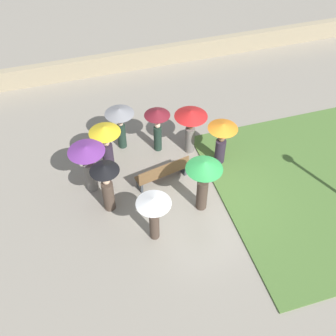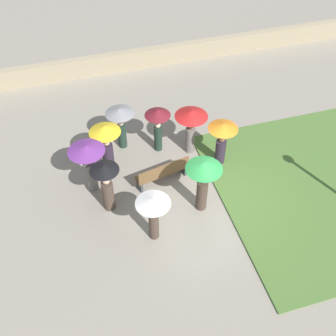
# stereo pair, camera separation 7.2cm
# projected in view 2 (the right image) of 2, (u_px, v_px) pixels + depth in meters

# --- Properties ---
(ground_plane) EXTENTS (90.00, 90.00, 0.00)m
(ground_plane) POSITION_uv_depth(u_px,v_px,m) (207.00, 199.00, 13.88)
(ground_plane) COLOR gray
(parapet_wall) EXTENTS (45.00, 0.35, 0.89)m
(parapet_wall) POSITION_uv_depth(u_px,v_px,m) (145.00, 58.00, 19.11)
(parapet_wall) COLOR tan
(parapet_wall) RESTS_ON ground_plane
(park_bench) EXTENTS (1.91, 0.79, 0.90)m
(park_bench) POSITION_uv_depth(u_px,v_px,m) (163.00, 172.00, 14.08)
(park_bench) COLOR brown
(park_bench) RESTS_ON ground_plane
(crowd_person_green) EXTENTS (1.13, 1.13, 2.04)m
(crowd_person_green) POSITION_uv_depth(u_px,v_px,m) (203.00, 175.00, 12.58)
(crowd_person_green) COLOR #47382D
(crowd_person_green) RESTS_ON ground_plane
(crowd_person_grey) EXTENTS (1.04, 1.04, 1.73)m
(crowd_person_grey) POSITION_uv_depth(u_px,v_px,m) (120.00, 119.00, 14.77)
(crowd_person_grey) COLOR #1E3328
(crowd_person_grey) RESTS_ON ground_plane
(crowd_person_black) EXTENTS (0.90, 0.90, 1.93)m
(crowd_person_black) POSITION_uv_depth(u_px,v_px,m) (106.00, 181.00, 12.77)
(crowd_person_black) COLOR #47382D
(crowd_person_black) RESTS_ON ground_plane
(crowd_person_maroon) EXTENTS (0.91, 0.91, 1.81)m
(crowd_person_maroon) POSITION_uv_depth(u_px,v_px,m) (158.00, 121.00, 14.63)
(crowd_person_maroon) COLOR #1E3328
(crowd_person_maroon) RESTS_ON ground_plane
(crowd_person_orange) EXTENTS (1.01, 1.01, 1.77)m
(crowd_person_orange) POSITION_uv_depth(u_px,v_px,m) (222.00, 137.00, 14.22)
(crowd_person_orange) COLOR #2D2333
(crowd_person_orange) RESTS_ON ground_plane
(crowd_person_yellow) EXTENTS (1.05, 1.05, 1.92)m
(crowd_person_yellow) POSITION_uv_depth(u_px,v_px,m) (106.00, 140.00, 13.93)
(crowd_person_yellow) COLOR #2D2333
(crowd_person_yellow) RESTS_ON ground_plane
(crowd_person_purple) EXTENTS (1.18, 1.18, 1.90)m
(crowd_person_purple) POSITION_uv_depth(u_px,v_px,m) (88.00, 159.00, 13.29)
(crowd_person_purple) COLOR slate
(crowd_person_purple) RESTS_ON ground_plane
(crowd_person_red) EXTENTS (1.15, 1.15, 1.85)m
(crowd_person_red) POSITION_uv_depth(u_px,v_px,m) (191.00, 121.00, 14.51)
(crowd_person_red) COLOR slate
(crowd_person_red) RESTS_ON ground_plane
(crowd_person_white) EXTENTS (1.02, 1.02, 1.75)m
(crowd_person_white) POSITION_uv_depth(u_px,v_px,m) (153.00, 209.00, 11.94)
(crowd_person_white) COLOR #47382D
(crowd_person_white) RESTS_ON ground_plane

